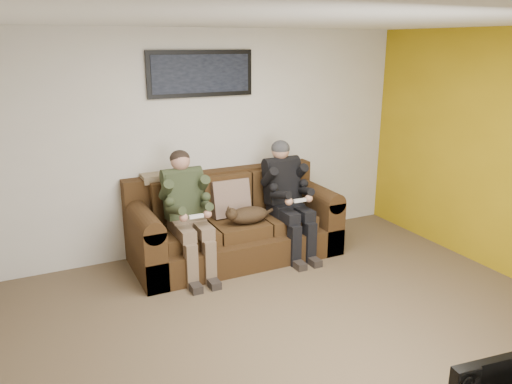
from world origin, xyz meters
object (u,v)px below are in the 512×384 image
sofa (233,225)px  framed_poster (201,74)px  person_right (287,191)px  cat (247,215)px  person_left (187,206)px

sofa → framed_poster: (-0.20, 0.38, 1.73)m
sofa → framed_poster: 1.79m
sofa → person_right: 0.76m
cat → framed_poster: (-0.26, 0.66, 1.52)m
person_left → framed_poster: (0.41, 0.58, 1.34)m
person_left → framed_poster: 1.52m
cat → sofa: bearing=102.6°
person_left → person_right: bearing=0.0°
person_left → framed_poster: bearing=54.6°
sofa → cat: bearing=-77.4°
sofa → person_right: (0.61, -0.20, 0.39)m
sofa → person_right: bearing=-18.0°
person_left → framed_poster: size_ratio=1.06×
person_right → cat: (-0.55, -0.08, -0.18)m
person_right → framed_poster: (-0.81, 0.58, 1.34)m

